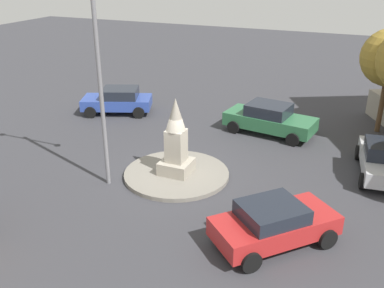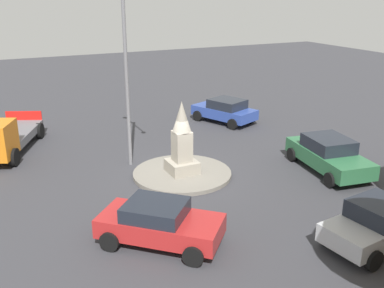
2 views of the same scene
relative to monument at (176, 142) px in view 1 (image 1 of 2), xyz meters
name	(u,v)px [view 1 (image 1 of 2)]	position (x,y,z in m)	size (l,w,h in m)	color
ground_plane	(177,176)	(0.00, 0.00, -1.51)	(80.00, 80.00, 0.00)	#38383D
traffic_island	(177,174)	(0.00, 0.00, -1.43)	(4.28, 4.28, 0.17)	gray
monument	(176,142)	(0.00, 0.00, 0.00)	(1.22, 1.22, 3.15)	#9E9687
streetlamp	(98,60)	(-2.22, -1.61, 3.41)	(3.73, 0.28, 8.13)	slate
car_green_parked_right	(269,119)	(2.33, 6.06, -0.72)	(4.67, 2.58, 1.54)	#2D6B42
car_red_far_side	(274,223)	(4.68, -2.93, -0.77)	(3.90, 4.00, 1.40)	#B22323
car_blue_near_island	(118,100)	(-6.38, 5.79, -0.75)	(4.24, 3.12, 1.44)	#2D479E
car_silver_parked_left	(384,159)	(7.70, 3.30, -0.77)	(2.28, 4.11, 1.48)	#B7BABF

